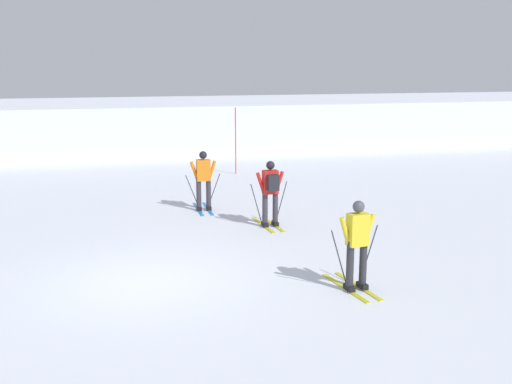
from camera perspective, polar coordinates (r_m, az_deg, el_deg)
ground_plane at (r=12.16m, az=-10.14°, el=-8.24°), size 120.00×120.00×0.00m
far_snow_ridge at (r=30.93m, az=-12.90°, el=6.07°), size 80.00×8.40×2.24m
skier_orange at (r=17.42m, az=-4.90°, el=1.21°), size 1.00×1.60×1.71m
skier_red at (r=15.63m, az=1.36°, el=0.15°), size 1.00×1.62×1.71m
skier_yellow at (r=11.45m, az=9.35°, el=-4.67°), size 1.00×1.64×1.71m
trail_marker_pole at (r=23.07m, az=-1.90°, el=4.74°), size 0.05×0.05×2.49m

